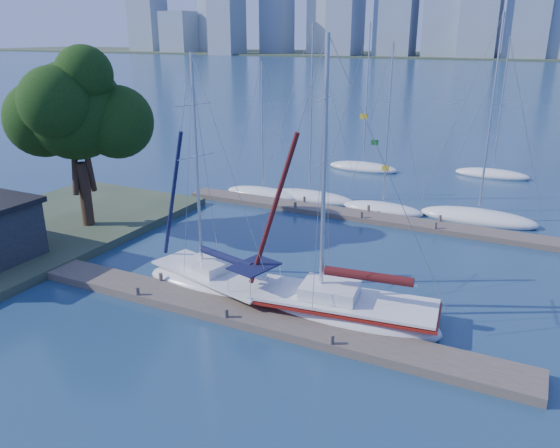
% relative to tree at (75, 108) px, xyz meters
% --- Properties ---
extents(ground, '(700.00, 700.00, 0.00)m').
position_rel_tree_xyz_m(ground, '(14.42, -5.56, -8.01)').
color(ground, navy).
rests_on(ground, ground).
extents(near_dock, '(26.00, 2.00, 0.40)m').
position_rel_tree_xyz_m(near_dock, '(14.42, -5.56, -7.81)').
color(near_dock, '#4F433A').
rests_on(near_dock, ground).
extents(far_dock, '(30.00, 1.80, 0.36)m').
position_rel_tree_xyz_m(far_dock, '(16.42, 10.44, -7.83)').
color(far_dock, '#4F433A').
rests_on(far_dock, ground).
extents(shore, '(12.00, 22.00, 0.50)m').
position_rel_tree_xyz_m(shore, '(-2.58, -2.56, -7.76)').
color(shore, '#38472D').
rests_on(shore, ground).
extents(far_shore, '(800.00, 100.00, 1.50)m').
position_rel_tree_xyz_m(far_shore, '(14.42, 314.44, -8.01)').
color(far_shore, '#38472D').
rests_on(far_shore, ground).
extents(tree, '(8.59, 7.86, 11.76)m').
position_rel_tree_xyz_m(tree, '(0.00, 0.00, 0.00)').
color(tree, black).
rests_on(tree, ground).
extents(sailboat_navy, '(8.14, 4.38, 12.09)m').
position_rel_tree_xyz_m(sailboat_navy, '(11.98, -3.62, -7.03)').
color(sailboat_navy, silver).
rests_on(sailboat_navy, ground).
extents(sailboat_maroon, '(9.24, 3.95, 12.99)m').
position_rel_tree_xyz_m(sailboat_maroon, '(18.87, -3.66, -7.04)').
color(sailboat_maroon, silver).
rests_on(sailboat_maroon, ground).
extents(bg_boat_0, '(6.75, 3.61, 10.73)m').
position_rel_tree_xyz_m(bg_boat_0, '(6.37, 12.34, -7.77)').
color(bg_boat_0, silver).
rests_on(bg_boat_0, ground).
extents(bg_boat_1, '(7.61, 4.90, 13.38)m').
position_rel_tree_xyz_m(bg_boat_1, '(10.11, 13.04, -7.74)').
color(bg_boat_1, silver).
rests_on(bg_boat_1, ground).
extents(bg_boat_2, '(6.24, 3.37, 12.17)m').
position_rel_tree_xyz_m(bg_boat_2, '(16.08, 12.62, -7.75)').
color(bg_boat_2, silver).
rests_on(bg_boat_2, ground).
extents(bg_boat_3, '(8.04, 3.14, 14.00)m').
position_rel_tree_xyz_m(bg_boat_3, '(22.62, 13.45, -7.71)').
color(bg_boat_3, silver).
rests_on(bg_boat_3, ground).
extents(bg_boat_6, '(6.85, 2.77, 13.64)m').
position_rel_tree_xyz_m(bg_boat_6, '(10.76, 24.45, -7.73)').
color(bg_boat_6, silver).
rests_on(bg_boat_6, ground).
extents(bg_boat_7, '(6.60, 2.45, 12.44)m').
position_rel_tree_xyz_m(bg_boat_7, '(22.12, 27.11, -7.75)').
color(bg_boat_7, silver).
rests_on(bg_boat_7, ground).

